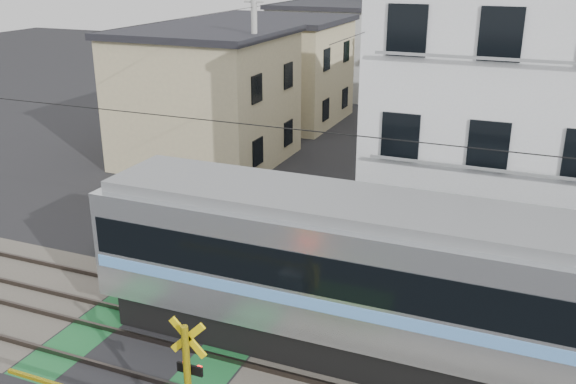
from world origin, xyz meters
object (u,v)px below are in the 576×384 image
at_px(commuter_train, 494,299).
at_px(apartment_block, 543,113).
at_px(pedestrian, 414,80).
at_px(crossing_signal_far, 157,240).

relative_size(commuter_train, apartment_block, 1.92).
bearing_deg(pedestrian, commuter_train, 84.84).
bearing_deg(pedestrian, apartment_block, 90.18).
height_order(apartment_block, pedestrian, apartment_block).
relative_size(commuter_train, crossing_signal_far, 4.14).
relative_size(apartment_block, pedestrian, 6.09).
distance_m(commuter_train, crossing_signal_far, 11.04).
distance_m(apartment_block, pedestrian, 27.52).
bearing_deg(commuter_train, pedestrian, 104.91).
bearing_deg(crossing_signal_far, pedestrian, 86.99).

